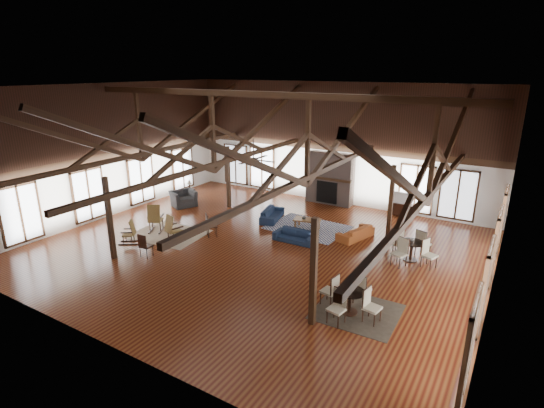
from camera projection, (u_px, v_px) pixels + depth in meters
The scene contains 31 objects.
floor at pixel (258, 248), 16.35m from camera, with size 16.00×16.00×0.00m, color brown.
ceiling at pixel (257, 87), 14.51m from camera, with size 16.00×14.00×0.02m, color black.
wall_back at pixel (334, 144), 21.14m from camera, with size 16.00×0.02×6.00m, color white.
wall_front at pixel (92, 233), 9.73m from camera, with size 16.00×0.02×6.00m, color white.
wall_left at pixel (111, 151), 19.37m from camera, with size 0.02×14.00×6.00m, color white.
wall_right at pixel (505, 208), 11.49m from camera, with size 0.02×14.00×6.00m, color white.
roof_truss at pixel (257, 144), 15.12m from camera, with size 15.60×14.07×3.14m.
post_grid at pixel (258, 210), 15.88m from camera, with size 8.16×7.16×3.05m.
fireplace at pixel (330, 179), 21.39m from camera, with size 2.50×0.69×2.60m.
ceiling_fan at pixel (254, 159), 14.15m from camera, with size 1.60×1.60×0.75m.
sofa_navy_front at pixel (294, 236), 16.88m from camera, with size 1.68×0.66×0.49m, color #16243E.
sofa_navy_left at pixel (272, 214), 19.32m from camera, with size 0.69×1.76×0.51m, color #16233D.
sofa_orange at pixel (355, 232), 17.20m from camera, with size 0.68×1.75×0.51m, color #99481D.
coffee_table at pixel (307, 220), 18.19m from camera, with size 1.24×0.80×0.44m.
vase at pixel (304, 217), 18.14m from camera, with size 0.17×0.17×0.17m, color #B2B2B2.
armchair at pixel (183, 198), 21.24m from camera, with size 1.02×1.17×0.76m, color #2B2B2D.
side_table_lamp at pixel (190, 192), 22.35m from camera, with size 0.41×0.41×1.05m.
rocking_chair_a at pixel (155, 219), 17.84m from camera, with size 0.90×1.06×1.21m.
rocking_chair_b at pixel (172, 229), 16.82m from camera, with size 0.67×0.96×1.12m.
rocking_chair_c at pixel (130, 232), 16.66m from camera, with size 0.84×0.75×0.97m.
side_chair_a at pixel (209, 223), 17.29m from camera, with size 0.58×0.58×0.98m.
side_chair_b at pixel (144, 244), 15.37m from camera, with size 0.41×0.41×0.92m.
cafe_table_near at pixel (350, 298), 11.88m from camera, with size 1.88×1.88×0.96m.
cafe_table_far at pixel (412, 248), 15.14m from camera, with size 1.94×1.94×1.00m.
cup_near at pixel (351, 290), 11.78m from camera, with size 0.13×0.13×0.10m, color #B2B2B2.
cup_far at pixel (412, 239), 15.16m from camera, with size 0.12×0.12×0.09m, color #B2B2B2.
tv_console at pixel (401, 209), 19.96m from camera, with size 1.14×0.43×0.57m, color black.
television at pixel (402, 198), 19.80m from camera, with size 0.96×0.13×0.55m, color #B2B2B2.
rug_tan at pixel (169, 234), 17.69m from camera, with size 2.91×2.28×0.01m, color tan.
rug_navy at pixel (308, 227), 18.42m from camera, with size 3.28×2.46×0.01m, color #1B234B.
rug_dark at pixel (357, 312), 12.06m from camera, with size 2.28×2.07×0.01m, color black.
Camera 1 is at (8.23, -12.61, 6.62)m, focal length 28.00 mm.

